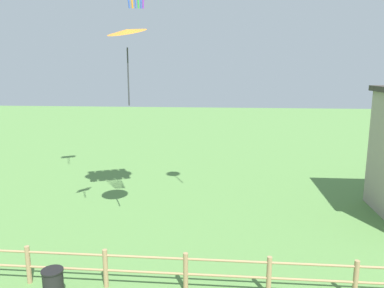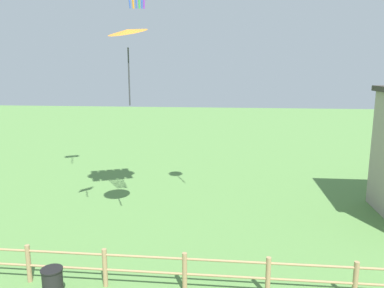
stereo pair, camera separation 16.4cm
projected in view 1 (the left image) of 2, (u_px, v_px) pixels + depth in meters
name	position (u px, v px, depth m)	size (l,w,h in m)	color
wooden_fence	(186.00, 270.00, 10.50)	(18.65, 0.14, 1.16)	#9E7F56
trash_bin	(53.00, 285.00, 10.09)	(0.59, 0.59, 0.91)	black
kite_orange_delta	(127.00, 32.00, 12.55)	(1.82, 1.81, 2.73)	orange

